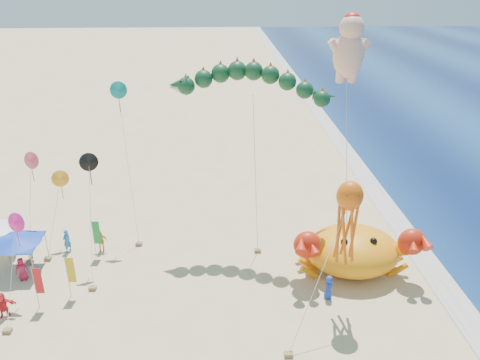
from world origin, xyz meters
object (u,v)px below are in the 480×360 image
at_px(crab_inflatable, 353,249).
at_px(octopus_kite, 347,216).
at_px(cherub_kite, 349,46).
at_px(canopy_blue, 16,240).
at_px(dragon_kite, 251,87).

bearing_deg(crab_inflatable, octopus_kite, -115.97).
height_order(crab_inflatable, cherub_kite, cherub_kite).
bearing_deg(canopy_blue, octopus_kite, -13.18).
bearing_deg(crab_inflatable, dragon_kite, 144.88).
relative_size(cherub_kite, octopus_kite, 1.91).
distance_m(crab_inflatable, cherub_kite, 16.20).
bearing_deg(crab_inflatable, cherub_kite, 83.53).
relative_size(cherub_kite, canopy_blue, 4.93).
bearing_deg(octopus_kite, crab_inflatable, 64.03).
bearing_deg(cherub_kite, crab_inflatable, -96.47).
height_order(cherub_kite, canopy_blue, cherub_kite).
bearing_deg(cherub_kite, octopus_kite, -102.31).
bearing_deg(dragon_kite, cherub_kite, 31.18).
bearing_deg(canopy_blue, crab_inflatable, -3.04).
distance_m(octopus_kite, canopy_blue, 23.15).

